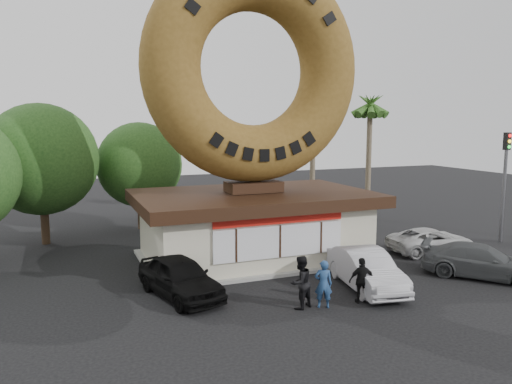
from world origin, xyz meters
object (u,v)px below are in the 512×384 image
at_px(person_right, 362,280).
at_px(car_black, 180,277).
at_px(giant_donut, 253,69).
at_px(donut_shop, 254,223).
at_px(street_lamp, 170,155).
at_px(car_silver, 366,269).
at_px(car_grey, 481,261).
at_px(person_left, 323,284).
at_px(person_center, 300,282).
at_px(traffic_signal, 505,173).
at_px(car_white, 431,241).

distance_m(person_right, car_black, 6.84).
bearing_deg(giant_donut, donut_shop, -90.00).
bearing_deg(giant_donut, street_lamp, 100.51).
bearing_deg(car_black, street_lamp, 64.63).
bearing_deg(car_silver, car_grey, 2.44).
distance_m(person_right, car_grey, 6.55).
bearing_deg(giant_donut, person_left, -90.54).
bearing_deg(car_black, giant_donut, 26.49).
distance_m(donut_shop, giant_donut, 7.31).
height_order(donut_shop, car_silver, donut_shop).
bearing_deg(street_lamp, person_center, -86.63).
bearing_deg(car_grey, street_lamp, 79.08).
relative_size(donut_shop, car_silver, 2.38).
distance_m(giant_donut, person_center, 10.59).
height_order(giant_donut, person_left, giant_donut).
height_order(person_center, car_silver, person_center).
bearing_deg(traffic_signal, donut_shop, 171.90).
xyz_separation_m(person_right, car_white, (7.35, 4.74, -0.23)).
relative_size(street_lamp, car_white, 1.77).
xyz_separation_m(donut_shop, person_center, (-0.87, -6.73, -0.80)).
relative_size(traffic_signal, car_white, 1.35).
bearing_deg(street_lamp, person_right, -78.92).
bearing_deg(giant_donut, car_black, -139.19).
bearing_deg(car_grey, car_black, 127.08).
relative_size(street_lamp, traffic_signal, 1.32).
height_order(giant_donut, car_silver, giant_donut).
bearing_deg(car_white, street_lamp, 44.99).
height_order(street_lamp, car_silver, street_lamp).
bearing_deg(car_silver, car_black, 175.00).
xyz_separation_m(traffic_signal, person_left, (-14.07, -4.98, -2.99)).
distance_m(person_left, person_center, 0.84).
bearing_deg(person_left, car_grey, -152.54).
distance_m(car_grey, car_white, 4.13).
height_order(person_right, car_silver, person_right).
bearing_deg(person_right, car_white, -135.60).
height_order(car_black, car_grey, car_black).
relative_size(donut_shop, street_lamp, 1.40).
bearing_deg(car_white, car_black, 100.91).
bearing_deg(car_white, giant_donut, 79.19).
xyz_separation_m(car_grey, car_white, (0.84, 4.04, -0.08)).
height_order(donut_shop, person_right, donut_shop).
distance_m(car_black, car_white, 13.52).
bearing_deg(car_silver, person_center, -154.91).
bearing_deg(car_grey, car_silver, 131.36).
xyz_separation_m(donut_shop, traffic_signal, (14.00, -1.99, 2.10)).
bearing_deg(car_grey, traffic_signal, -5.71).
distance_m(car_silver, car_grey, 5.46).
bearing_deg(street_lamp, traffic_signal, -37.14).
distance_m(person_right, car_white, 8.75).
xyz_separation_m(donut_shop, person_left, (-0.07, -6.97, -0.89)).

